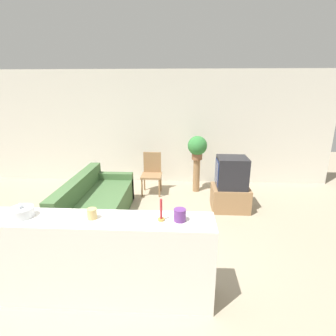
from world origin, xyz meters
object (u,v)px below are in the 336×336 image
(television, at_px, (231,172))
(wooden_chair, at_px, (152,171))
(potted_plant, at_px, (197,147))
(decorative_bowl, at_px, (22,212))
(couch, at_px, (96,206))

(television, bearing_deg, wooden_chair, 153.97)
(potted_plant, bearing_deg, decorative_bowl, -121.21)
(couch, bearing_deg, decorative_bowl, -95.31)
(wooden_chair, xyz_separation_m, decorative_bowl, (-0.99, -3.16, 0.53))
(decorative_bowl, bearing_deg, couch, 84.69)
(television, distance_m, potted_plant, 1.14)
(television, height_order, decorative_bowl, decorative_bowl)
(couch, relative_size, decorative_bowl, 8.43)
(potted_plant, distance_m, decorative_bowl, 3.85)
(television, distance_m, decorative_bowl, 3.53)
(television, distance_m, wooden_chair, 1.80)
(wooden_chair, relative_size, decorative_bowl, 3.73)
(wooden_chair, height_order, decorative_bowl, decorative_bowl)
(television, xyz_separation_m, potted_plant, (-0.60, 0.92, 0.30))
(television, height_order, potted_plant, potted_plant)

